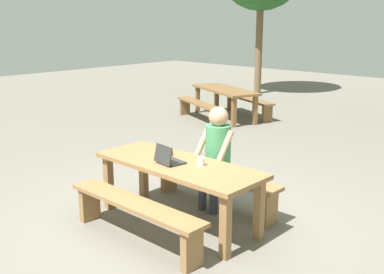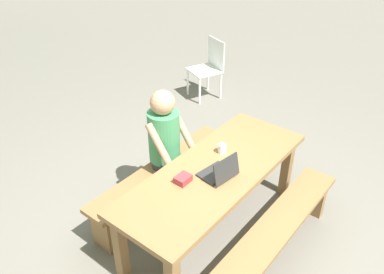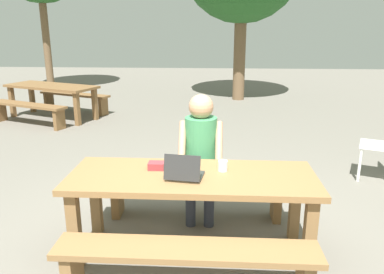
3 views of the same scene
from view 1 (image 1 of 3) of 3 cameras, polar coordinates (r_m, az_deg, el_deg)
ground_plane at (r=5.48m, az=-1.68°, el=-10.44°), size 30.00×30.00×0.00m
picnic_table_front at (r=5.25m, az=-1.73°, el=-4.28°), size 2.04×0.77×0.73m
bench_near at (r=4.94m, az=-7.05°, el=-9.09°), size 1.83×0.30×0.45m
bench_far at (r=5.80m, az=2.80°, el=-5.38°), size 1.83×0.30×0.45m
laptop at (r=5.18m, az=-2.91°, el=-2.70°), size 0.32×0.29×0.22m
small_pouch at (r=5.50m, az=-3.25°, el=-1.96°), size 0.14×0.11×0.06m
coffee_mug at (r=5.11m, az=1.10°, el=-3.04°), size 0.08×0.08×0.09m
person_seated at (r=5.61m, az=3.00°, el=-1.55°), size 0.42×0.41×1.28m
picnic_table_mid at (r=10.91m, az=4.05°, el=5.41°), size 2.12×1.43×0.70m
bench_mid_south at (r=10.64m, az=0.90°, el=3.73°), size 1.77×0.94×0.43m
bench_mid_north at (r=11.29m, az=6.98°, el=4.24°), size 1.77×0.94×0.43m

